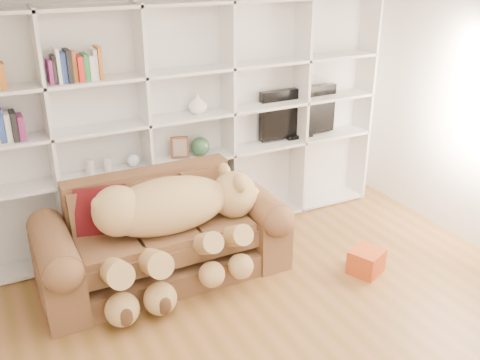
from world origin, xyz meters
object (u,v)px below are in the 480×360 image
sofa (163,241)px  gift_box (366,261)px  tv (298,113)px  teddy_bear (173,219)px

sofa → gift_box: 1.92m
tv → gift_box: bearing=-96.5°
sofa → tv: tv is taller
teddy_bear → tv: tv is taller
gift_box → tv: 1.85m
teddy_bear → tv: bearing=17.1°
teddy_bear → tv: size_ratio=1.76×
gift_box → tv: (0.18, 1.53, 1.03)m
teddy_bear → tv: 2.09m
sofa → teddy_bear: 0.36m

